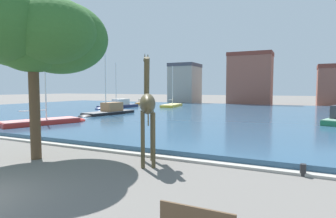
# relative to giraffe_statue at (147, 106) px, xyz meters

# --- Properties ---
(harbor_water) EXTENTS (89.64, 45.85, 0.38)m
(harbor_water) POSITION_rel_giraffe_statue_xyz_m (-3.19, 24.39, -2.58)
(harbor_water) COLOR #2D5170
(harbor_water) RESTS_ON ground
(quay_edge_coping) EXTENTS (89.64, 0.50, 0.12)m
(quay_edge_coping) POSITION_rel_giraffe_statue_xyz_m (-3.19, 1.21, -2.70)
(quay_edge_coping) COLOR #ADA89E
(quay_edge_coping) RESTS_ON ground
(giraffe_statue) EXTENTS (2.02, 2.84, 5.41)m
(giraffe_statue) POSITION_rel_giraffe_statue_xyz_m (0.00, 0.00, 0.00)
(giraffe_statue) COLOR #4C4228
(giraffe_statue) RESTS_ON ground
(sailboat_yellow) EXTENTS (3.14, 7.99, 7.62)m
(sailboat_yellow) POSITION_rel_giraffe_statue_xyz_m (-14.40, 34.16, -2.34)
(sailboat_yellow) COLOR gold
(sailboat_yellow) RESTS_ON ground
(sailboat_red) EXTENTS (4.29, 7.79, 6.01)m
(sailboat_red) POSITION_rel_giraffe_statue_xyz_m (-14.23, 6.61, -2.34)
(sailboat_red) COLOR red
(sailboat_red) RESTS_ON ground
(sailboat_orange) EXTENTS (3.48, 6.36, 7.89)m
(sailboat_orange) POSITION_rel_giraffe_statue_xyz_m (-23.14, 38.80, -2.23)
(sailboat_orange) COLOR orange
(sailboat_orange) RESTS_ON ground
(sailboat_navy) EXTENTS (3.03, 9.22, 7.80)m
(sailboat_navy) POSITION_rel_giraffe_statue_xyz_m (-21.20, 26.42, -2.16)
(sailboat_navy) COLOR navy
(sailboat_navy) RESTS_ON ground
(sailboat_black) EXTENTS (3.24, 8.36, 8.74)m
(sailboat_black) POSITION_rel_giraffe_statue_xyz_m (-15.31, 16.33, -2.17)
(sailboat_black) COLOR black
(sailboat_black) RESTS_ON ground
(shade_tree) EXTENTS (6.91, 7.66, 8.22)m
(shade_tree) POSITION_rel_giraffe_statue_xyz_m (-5.52, -1.56, 3.51)
(shade_tree) COLOR brown
(shade_tree) RESTS_ON ground
(mooring_bollard) EXTENTS (0.24, 0.24, 0.50)m
(mooring_bollard) POSITION_rel_giraffe_statue_xyz_m (6.70, 1.06, -2.51)
(mooring_bollard) COLOR #232326
(mooring_bollard) RESTS_ON ground
(townhouse_end_terrace) EXTENTS (6.22, 7.30, 9.52)m
(townhouse_end_terrace) POSITION_rel_giraffe_statue_xyz_m (-18.73, 50.58, 2.01)
(townhouse_end_terrace) COLOR gray
(townhouse_end_terrace) RESTS_ON ground
(townhouse_wide_warehouse) EXTENTS (9.06, 5.61, 11.21)m
(townhouse_wide_warehouse) POSITION_rel_giraffe_statue_xyz_m (-3.49, 49.86, 2.86)
(townhouse_wide_warehouse) COLOR #8E5142
(townhouse_wide_warehouse) RESTS_ON ground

